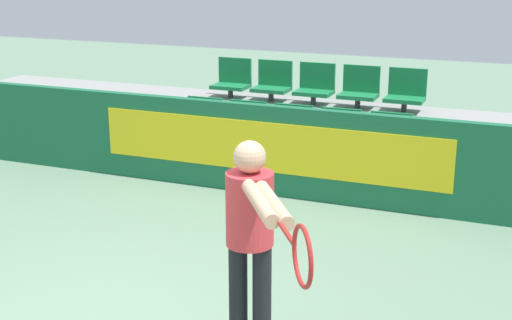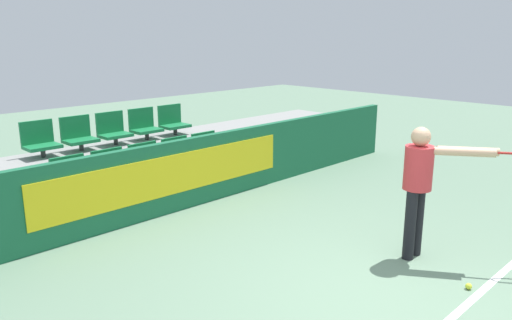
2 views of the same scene
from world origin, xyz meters
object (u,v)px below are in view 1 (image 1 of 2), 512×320
stadium_chair_8 (359,89)px  stadium_chair_9 (406,92)px  stadium_chair_0 (203,121)px  stadium_chair_5 (232,80)px  stadium_chair_7 (315,86)px  stadium_chair_3 (339,134)px  tennis_player (252,230)px  stadium_chair_2 (291,130)px  stadium_chair_1 (246,125)px  stadium_chair_4 (389,139)px  stadium_chair_6 (273,83)px

stadium_chair_8 → stadium_chair_9: 0.60m
stadium_chair_0 → stadium_chair_9: stadium_chair_9 is taller
stadium_chair_0 → stadium_chair_5: bearing=90.0°
stadium_chair_9 → stadium_chair_0: bearing=-158.2°
stadium_chair_7 → stadium_chair_8: bearing=0.0°
stadium_chair_3 → stadium_chair_0: bearing=180.0°
tennis_player → stadium_chair_2: bearing=71.4°
stadium_chair_1 → stadium_chair_3: 1.20m
stadium_chair_3 → stadium_chair_4: size_ratio=1.00×
stadium_chair_7 → stadium_chair_8: size_ratio=1.00×
stadium_chair_0 → stadium_chair_2: size_ratio=1.00×
stadium_chair_7 → stadium_chair_8: 0.60m
stadium_chair_1 → tennis_player: size_ratio=0.35×
stadium_chair_2 → stadium_chair_6: (-0.60, 0.96, 0.38)m
stadium_chair_1 → stadium_chair_3: (1.20, 0.00, 0.00)m
stadium_chair_6 → stadium_chair_0: bearing=-122.0°
stadium_chair_6 → stadium_chair_9: bearing=0.0°
stadium_chair_4 → tennis_player: tennis_player is taller
stadium_chair_2 → stadium_chair_5: (-1.20, 0.96, 0.38)m
stadium_chair_3 → stadium_chair_8: stadium_chair_8 is taller
stadium_chair_6 → stadium_chair_9: size_ratio=1.00×
stadium_chair_1 → stadium_chair_4: same height
stadium_chair_2 → stadium_chair_9: bearing=38.6°
stadium_chair_5 → stadium_chair_8: (1.80, 0.00, 0.00)m
stadium_chair_1 → tennis_player: tennis_player is taller
stadium_chair_5 → stadium_chair_0: bearing=-90.0°
stadium_chair_3 → stadium_chair_6: (-1.20, 0.96, 0.38)m
stadium_chair_9 → stadium_chair_2: bearing=-141.4°
stadium_chair_4 → stadium_chair_7: bearing=141.4°
stadium_chair_3 → stadium_chair_9: (0.60, 0.96, 0.38)m
stadium_chair_2 → stadium_chair_5: bearing=141.4°
stadium_chair_4 → tennis_player: 4.00m
stadium_chair_0 → stadium_chair_7: size_ratio=1.00×
stadium_chair_1 → stadium_chair_8: 1.59m
stadium_chair_3 → tennis_player: size_ratio=0.35×
stadium_chair_4 → stadium_chair_7: size_ratio=1.00×
stadium_chair_6 → stadium_chair_8: bearing=0.0°
stadium_chair_1 → stadium_chair_2: bearing=0.0°
stadium_chair_2 → stadium_chair_9: stadium_chair_9 is taller
stadium_chair_4 → stadium_chair_6: size_ratio=1.00×
stadium_chair_1 → stadium_chair_6: stadium_chair_6 is taller
stadium_chair_3 → stadium_chair_5: stadium_chair_5 is taller
stadium_chair_6 → stadium_chair_9: (1.80, 0.00, 0.00)m
stadium_chair_1 → stadium_chair_0: bearing=180.0°
stadium_chair_2 → tennis_player: bearing=-74.3°
stadium_chair_3 → stadium_chair_4: (0.60, 0.00, 0.00)m
stadium_chair_5 → stadium_chair_7: size_ratio=1.00×
stadium_chair_2 → stadium_chair_8: bearing=58.0°
stadium_chair_5 → stadium_chair_7: (1.20, 0.00, 0.00)m
stadium_chair_7 → stadium_chair_4: bearing=-38.6°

